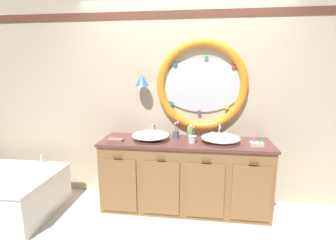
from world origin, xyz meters
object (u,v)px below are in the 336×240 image
at_px(sink_basin_right, 221,138).
at_px(toiletry_basket, 257,144).
at_px(toothbrush_holder_left, 176,134).
at_px(toothbrush_holder_right, 192,139).
at_px(folded_hand_towel, 115,140).
at_px(sink_basin_left, 150,135).
at_px(soap_dispenser, 190,134).

relative_size(sink_basin_right, toiletry_basket, 3.15).
xyz_separation_m(toothbrush_holder_left, toothbrush_holder_right, (0.21, -0.16, -0.01)).
bearing_deg(folded_hand_towel, sink_basin_left, 14.62).
bearing_deg(soap_dispenser, toothbrush_holder_left, 162.17).
relative_size(toothbrush_holder_right, toiletry_basket, 1.56).
xyz_separation_m(sink_basin_left, sink_basin_right, (0.82, 0.00, -0.00)).
xyz_separation_m(sink_basin_right, toiletry_basket, (0.38, -0.08, -0.03)).
height_order(toothbrush_holder_left, toothbrush_holder_right, toothbrush_holder_right).
bearing_deg(soap_dispenser, toiletry_basket, -10.81).
bearing_deg(folded_hand_towel, sink_basin_right, 4.86).
distance_m(sink_basin_right, toothbrush_holder_left, 0.54).
distance_m(toothbrush_holder_left, toiletry_basket, 0.93).
height_order(toothbrush_holder_right, toiletry_basket, toothbrush_holder_right).
relative_size(toothbrush_holder_left, toothbrush_holder_right, 0.98).
height_order(sink_basin_left, toiletry_basket, sink_basin_left).
relative_size(sink_basin_left, toiletry_basket, 3.15).
bearing_deg(sink_basin_left, sink_basin_right, 0.00).
distance_m(soap_dispenser, toiletry_basket, 0.76).
height_order(sink_basin_left, soap_dispenser, soap_dispenser).
xyz_separation_m(folded_hand_towel, toiletry_basket, (1.60, 0.02, 0.01)).
distance_m(sink_basin_right, toothbrush_holder_right, 0.33).
xyz_separation_m(sink_basin_left, toothbrush_holder_right, (0.50, -0.05, -0.01)).
relative_size(sink_basin_left, toothbrush_holder_right, 2.01).
bearing_deg(sink_basin_right, toothbrush_holder_left, 167.46).
relative_size(toothbrush_holder_left, soap_dispenser, 1.20).
bearing_deg(toiletry_basket, sink_basin_left, 176.24).
height_order(toothbrush_holder_right, folded_hand_towel, toothbrush_holder_right).
relative_size(folded_hand_towel, toiletry_basket, 1.37).
xyz_separation_m(sink_basin_right, folded_hand_towel, (-1.22, -0.10, -0.04)).
bearing_deg(sink_basin_right, folded_hand_towel, -175.14).
xyz_separation_m(toothbrush_holder_left, soap_dispenser, (0.17, -0.06, 0.02)).
bearing_deg(toiletry_basket, toothbrush_holder_left, 167.84).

